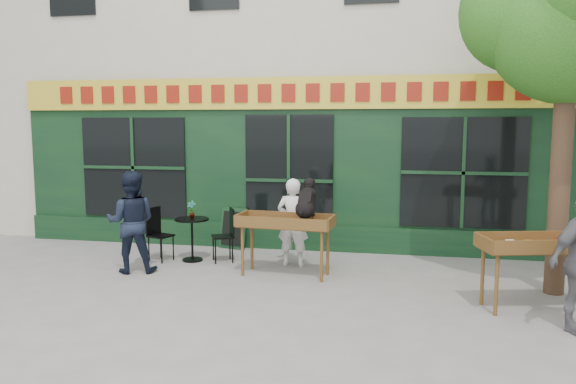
# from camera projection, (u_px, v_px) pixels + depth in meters

# --- Properties ---
(ground) EXTENTS (80.00, 80.00, 0.00)m
(ground) POSITION_uv_depth(u_px,v_px,m) (260.00, 282.00, 8.65)
(ground) COLOR slate
(ground) RESTS_ON ground
(building) EXTENTS (14.00, 7.26, 10.00)m
(building) POSITION_uv_depth(u_px,v_px,m) (318.00, 20.00, 13.85)
(building) COLOR beige
(building) RESTS_ON ground
(street_tree) EXTENTS (3.05, 2.90, 5.60)m
(street_tree) POSITION_uv_depth(u_px,v_px,m) (573.00, 0.00, 7.65)
(street_tree) COLOR #382619
(street_tree) RESTS_ON ground
(book_cart_center) EXTENTS (1.55, 0.75, 0.99)m
(book_cart_center) POSITION_uv_depth(u_px,v_px,m) (285.00, 225.00, 8.95)
(book_cart_center) COLOR brown
(book_cart_center) RESTS_ON ground
(dog) EXTENTS (0.39, 0.63, 0.60)m
(dog) POSITION_uv_depth(u_px,v_px,m) (306.00, 197.00, 8.78)
(dog) COLOR black
(dog) RESTS_ON book_cart_center
(woman) EXTENTS (0.58, 0.41, 1.51)m
(woman) POSITION_uv_depth(u_px,v_px,m) (293.00, 222.00, 9.59)
(woman) COLOR silver
(woman) RESTS_ON ground
(book_cart_right) EXTENTS (1.61, 0.98, 0.99)m
(book_cart_right) POSITION_uv_depth(u_px,v_px,m) (539.00, 248.00, 7.31)
(book_cart_right) COLOR brown
(book_cart_right) RESTS_ON ground
(bistro_table) EXTENTS (0.60, 0.60, 0.76)m
(bistro_table) POSITION_uv_depth(u_px,v_px,m) (192.00, 231.00, 9.94)
(bistro_table) COLOR black
(bistro_table) RESTS_ON ground
(bistro_chair_left) EXTENTS (0.46, 0.46, 0.95)m
(bistro_chair_left) POSITION_uv_depth(u_px,v_px,m) (157.00, 229.00, 9.99)
(bistro_chair_left) COLOR black
(bistro_chair_left) RESTS_ON ground
(bistro_chair_right) EXTENTS (0.49, 0.48, 0.95)m
(bistro_chair_right) POSITION_uv_depth(u_px,v_px,m) (228.00, 230.00, 9.90)
(bistro_chair_right) COLOR black
(bistro_chair_right) RESTS_ON ground
(potted_plant) EXTENTS (0.17, 0.12, 0.32)m
(potted_plant) POSITION_uv_depth(u_px,v_px,m) (192.00, 210.00, 9.89)
(potted_plant) COLOR gray
(potted_plant) RESTS_ON bistro_table
(man_left) EXTENTS (0.96, 0.83, 1.67)m
(man_left) POSITION_uv_depth(u_px,v_px,m) (131.00, 222.00, 9.16)
(man_left) COLOR black
(man_left) RESTS_ON ground
(chalkboard) EXTENTS (0.59, 0.31, 0.79)m
(chalkboard) POSITION_uv_depth(u_px,v_px,m) (233.00, 228.00, 10.94)
(chalkboard) COLOR black
(chalkboard) RESTS_ON ground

